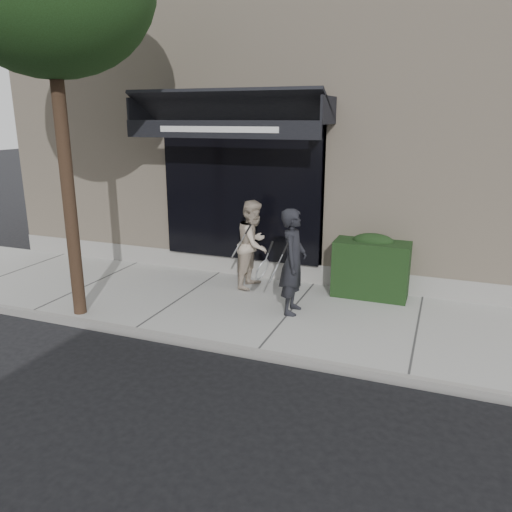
% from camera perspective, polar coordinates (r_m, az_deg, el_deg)
% --- Properties ---
extents(ground, '(80.00, 80.00, 0.00)m').
position_cam_1_polar(ground, '(8.35, 3.96, -7.05)').
color(ground, black).
rests_on(ground, ground).
extents(sidewalk, '(20.00, 3.00, 0.12)m').
position_cam_1_polar(sidewalk, '(8.33, 3.97, -6.67)').
color(sidewalk, '#A5A49F').
rests_on(sidewalk, ground).
extents(curb, '(20.00, 0.10, 0.14)m').
position_cam_1_polar(curb, '(6.99, 0.13, -11.13)').
color(curb, gray).
rests_on(curb, ground).
extents(building_facade, '(14.30, 8.04, 5.64)m').
position_cam_1_polar(building_facade, '(12.54, 11.08, 13.17)').
color(building_facade, beige).
rests_on(building_facade, ground).
extents(hedge, '(1.30, 0.70, 1.14)m').
position_cam_1_polar(hedge, '(9.07, 13.06, -1.16)').
color(hedge, black).
rests_on(hedge, sidewalk).
extents(pedestrian_front, '(0.74, 0.81, 1.72)m').
position_cam_1_polar(pedestrian_front, '(8.00, 4.23, -0.66)').
color(pedestrian_front, black).
rests_on(pedestrian_front, sidewalk).
extents(pedestrian_back, '(0.66, 0.92, 1.64)m').
position_cam_1_polar(pedestrian_back, '(9.23, -0.28, 1.37)').
color(pedestrian_back, '#C3B19C').
rests_on(pedestrian_back, sidewalk).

